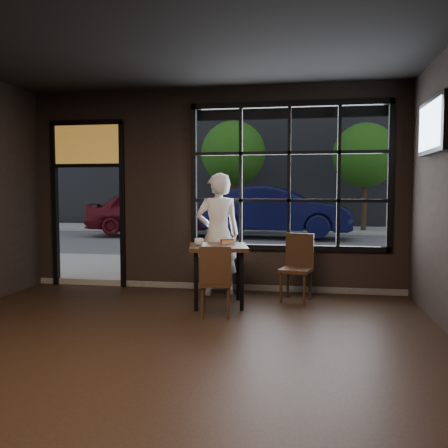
% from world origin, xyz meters
% --- Properties ---
extents(floor, '(6.00, 7.00, 0.02)m').
position_xyz_m(floor, '(0.00, 0.00, -0.01)').
color(floor, black).
rests_on(floor, ground).
extents(window_frame, '(3.06, 0.12, 2.28)m').
position_xyz_m(window_frame, '(1.20, 3.50, 1.80)').
color(window_frame, black).
rests_on(window_frame, ground).
extents(stained_transom, '(1.20, 0.06, 0.70)m').
position_xyz_m(stained_transom, '(-2.10, 3.50, 2.35)').
color(stained_transom, orange).
rests_on(stained_transom, ground).
extents(street_asphalt, '(60.00, 41.00, 0.04)m').
position_xyz_m(street_asphalt, '(0.00, 24.00, -0.02)').
color(street_asphalt, '#545456').
rests_on(street_asphalt, ground).
extents(building_across, '(28.00, 12.00, 15.00)m').
position_xyz_m(building_across, '(0.00, 23.00, 7.50)').
color(building_across, '#5B5956').
rests_on(building_across, ground).
extents(cafe_table, '(0.93, 0.93, 0.84)m').
position_xyz_m(cafe_table, '(0.27, 2.47, 0.42)').
color(cafe_table, black).
rests_on(cafe_table, floor).
extents(chair_near, '(0.45, 0.45, 0.91)m').
position_xyz_m(chair_near, '(0.34, 1.91, 0.45)').
color(chair_near, black).
rests_on(chair_near, floor).
extents(chair_window, '(0.51, 0.51, 0.96)m').
position_xyz_m(chair_window, '(1.33, 2.91, 0.48)').
color(chair_window, black).
rests_on(chair_window, floor).
extents(man, '(0.79, 0.66, 1.85)m').
position_xyz_m(man, '(0.15, 3.14, 0.92)').
color(man, white).
rests_on(man, floor).
extents(hotdog, '(0.21, 0.17, 0.06)m').
position_xyz_m(hotdog, '(0.37, 2.66, 0.87)').
color(hotdog, tan).
rests_on(hotdog, cafe_table).
extents(cup, '(0.16, 0.16, 0.10)m').
position_xyz_m(cup, '(0.02, 2.41, 0.89)').
color(cup, silver).
rests_on(cup, cafe_table).
extents(tv, '(0.13, 1.11, 0.65)m').
position_xyz_m(tv, '(2.93, 2.09, 2.35)').
color(tv, black).
rests_on(tv, wall_right).
extents(navy_car, '(5.07, 2.13, 1.63)m').
position_xyz_m(navy_car, '(0.56, 11.98, 0.92)').
color(navy_car, black).
rests_on(navy_car, street_asphalt).
extents(maroon_car, '(4.48, 2.28, 1.46)m').
position_xyz_m(maroon_car, '(-3.88, 12.03, 0.83)').
color(maroon_car, '#560D15').
rests_on(maroon_car, street_asphalt).
extents(tree_left, '(2.54, 2.54, 4.34)m').
position_xyz_m(tree_left, '(-1.31, 14.77, 3.05)').
color(tree_left, '#332114').
rests_on(tree_left, street_asphalt).
extents(tree_right, '(2.41, 2.41, 4.12)m').
position_xyz_m(tree_right, '(3.70, 14.59, 2.90)').
color(tree_right, '#332114').
rests_on(tree_right, street_asphalt).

